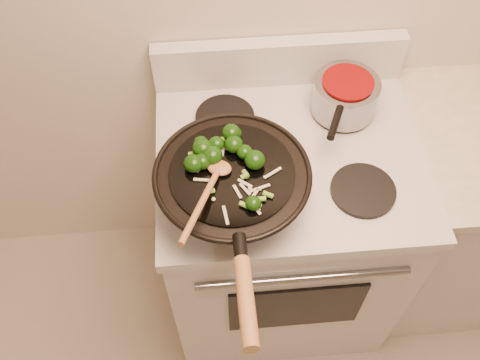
{
  "coord_description": "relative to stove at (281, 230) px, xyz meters",
  "views": [
    {
      "loc": [
        -0.42,
        0.23,
        2.14
      ],
      "look_at": [
        -0.35,
        1.01,
        1.03
      ],
      "focal_mm": 40.0,
      "sensor_mm": 36.0,
      "label": 1
    }
  ],
  "objects": [
    {
      "name": "stirfry",
      "position": [
        -0.2,
        -0.11,
        0.6
      ],
      "size": [
        0.25,
        0.29,
        0.05
      ],
      "color": "#103308",
      "rests_on": "wok"
    },
    {
      "name": "saucepan",
      "position": [
        0.18,
        0.15,
        0.52
      ],
      "size": [
        0.19,
        0.3,
        0.11
      ],
      "color": "gray",
      "rests_on": "stove"
    },
    {
      "name": "wooden_spoon",
      "position": [
        -0.24,
        -0.21,
        0.61
      ],
      "size": [
        0.14,
        0.28,
        0.07
      ],
      "color": "#9D6E3E",
      "rests_on": "wok"
    },
    {
      "name": "stove",
      "position": [
        0.0,
        0.0,
        0.0
      ],
      "size": [
        0.78,
        0.67,
        1.08
      ],
      "color": "silver",
      "rests_on": "ground"
    },
    {
      "name": "wok",
      "position": [
        -0.18,
        -0.16,
        0.53
      ],
      "size": [
        0.41,
        0.67,
        0.2
      ],
      "color": "black",
      "rests_on": "stove"
    }
  ]
}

